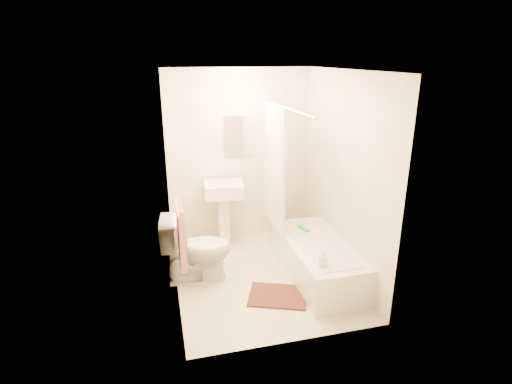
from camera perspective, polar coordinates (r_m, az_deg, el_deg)
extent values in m
plane|color=beige|center=(4.95, 0.73, -11.94)|extent=(2.40, 2.40, 0.00)
plane|color=white|center=(4.25, 0.87, 17.04)|extent=(2.40, 2.40, 0.00)
cube|color=beige|center=(5.58, -2.41, 5.02)|extent=(2.00, 0.02, 2.40)
cube|color=beige|center=(4.32, -12.14, 0.41)|extent=(0.02, 2.40, 2.40)
cube|color=beige|center=(4.80, 12.40, 2.27)|extent=(0.02, 2.40, 2.40)
cube|color=white|center=(5.50, -2.41, 8.00)|extent=(0.40, 0.03, 0.55)
cylinder|color=silver|center=(4.46, 4.30, 11.93)|extent=(0.03, 1.70, 0.03)
cube|color=silver|center=(4.99, 2.64, 3.57)|extent=(0.04, 0.80, 1.55)
cylinder|color=silver|center=(4.12, -11.32, -1.94)|extent=(0.02, 0.60, 0.02)
cube|color=#CC7266|center=(4.24, -10.64, -5.95)|extent=(0.06, 0.45, 0.66)
cylinder|color=white|center=(4.61, -10.91, -4.96)|extent=(0.11, 0.12, 0.12)
imported|color=white|center=(4.77, -8.53, -8.04)|extent=(0.84, 0.53, 0.79)
cube|color=#562A22|center=(4.59, 3.12, -14.57)|extent=(0.76, 0.67, 0.02)
imported|color=white|center=(4.29, 9.55, -9.38)|extent=(0.10, 0.10, 0.18)
cube|color=#3DB55E|center=(5.13, 6.80, -5.20)|extent=(0.10, 0.22, 0.04)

